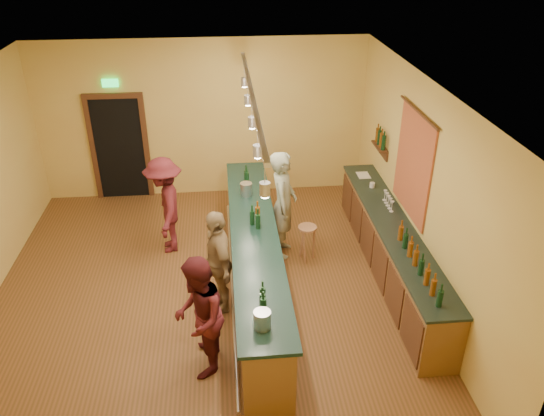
{
  "coord_description": "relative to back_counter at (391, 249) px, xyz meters",
  "views": [
    {
      "loc": [
        0.38,
        -6.71,
        5.11
      ],
      "look_at": [
        1.06,
        0.2,
        1.33
      ],
      "focal_mm": 35.0,
      "sensor_mm": 36.0,
      "label": 1
    }
  ],
  "objects": [
    {
      "name": "floor",
      "position": [
        -2.97,
        -0.18,
        -0.49
      ],
      "size": [
        7.0,
        7.0,
        0.0
      ],
      "primitive_type": "plane",
      "color": "brown",
      "rests_on": "ground"
    },
    {
      "name": "ceiling",
      "position": [
        -2.97,
        -0.18,
        2.71
      ],
      "size": [
        6.5,
        7.0,
        0.02
      ],
      "primitive_type": "cube",
      "color": "silver",
      "rests_on": "wall_back"
    },
    {
      "name": "wall_back",
      "position": [
        -2.97,
        3.32,
        1.11
      ],
      "size": [
        6.5,
        0.02,
        3.2
      ],
      "primitive_type": "cube",
      "color": "gold",
      "rests_on": "floor"
    },
    {
      "name": "wall_front",
      "position": [
        -2.97,
        -3.68,
        1.11
      ],
      "size": [
        6.5,
        0.02,
        3.2
      ],
      "primitive_type": "cube",
      "color": "gold",
      "rests_on": "floor"
    },
    {
      "name": "wall_right",
      "position": [
        0.28,
        -0.18,
        1.11
      ],
      "size": [
        0.02,
        7.0,
        3.2
      ],
      "primitive_type": "cube",
      "color": "gold",
      "rests_on": "floor"
    },
    {
      "name": "doorway",
      "position": [
        -4.67,
        3.3,
        0.64
      ],
      "size": [
        1.15,
        0.09,
        2.48
      ],
      "color": "black",
      "rests_on": "wall_back"
    },
    {
      "name": "tapestry",
      "position": [
        0.26,
        0.22,
        1.36
      ],
      "size": [
        0.03,
        1.4,
        1.6
      ],
      "primitive_type": "cube",
      "color": "#A42120",
      "rests_on": "wall_right"
    },
    {
      "name": "bottle_shelf",
      "position": [
        0.2,
        1.72,
        1.18
      ],
      "size": [
        0.17,
        0.55,
        0.54
      ],
      "color": "#442B14",
      "rests_on": "wall_right"
    },
    {
      "name": "back_counter",
      "position": [
        0.0,
        0.0,
        0.0
      ],
      "size": [
        0.6,
        4.55,
        1.27
      ],
      "color": "brown",
      "rests_on": "floor"
    },
    {
      "name": "tasting_bar",
      "position": [
        -2.2,
        -0.18,
        0.12
      ],
      "size": [
        0.74,
        5.1,
        1.38
      ],
      "color": "brown",
      "rests_on": "floor"
    },
    {
      "name": "pendant_track",
      "position": [
        -2.2,
        -0.18,
        2.5
      ],
      "size": [
        0.11,
        4.6,
        0.5
      ],
      "color": "silver",
      "rests_on": "ceiling"
    },
    {
      "name": "bartender",
      "position": [
        -1.65,
        0.83,
        0.45
      ],
      "size": [
        0.58,
        0.76,
        1.88
      ],
      "primitive_type": "imported",
      "rotation": [
        0.0,
        0.0,
        1.37
      ],
      "color": "gray",
      "rests_on": "floor"
    },
    {
      "name": "customer_a",
      "position": [
        -2.99,
        -1.77,
        0.34
      ],
      "size": [
        0.67,
        0.83,
        1.65
      ],
      "primitive_type": "imported",
      "rotation": [
        0.0,
        0.0,
        -1.62
      ],
      "color": "#59191E",
      "rests_on": "floor"
    },
    {
      "name": "customer_b",
      "position": [
        -2.75,
        -0.57,
        0.33
      ],
      "size": [
        0.63,
        1.03,
        1.63
      ],
      "primitive_type": "imported",
      "rotation": [
        0.0,
        0.0,
        -1.32
      ],
      "color": "#997A51",
      "rests_on": "floor"
    },
    {
      "name": "customer_c",
      "position": [
        -3.62,
        1.15,
        0.37
      ],
      "size": [
        0.72,
        1.15,
        1.71
      ],
      "primitive_type": "imported",
      "rotation": [
        0.0,
        0.0,
        -1.49
      ],
      "color": "#59191E",
      "rests_on": "floor"
    },
    {
      "name": "bar_stool",
      "position": [
        -1.27,
        0.57,
        0.01
      ],
      "size": [
        0.31,
        0.31,
        0.64
      ],
      "rotation": [
        0.0,
        0.0,
        -0.18
      ],
      "color": "#AC784E",
      "rests_on": "floor"
    }
  ]
}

